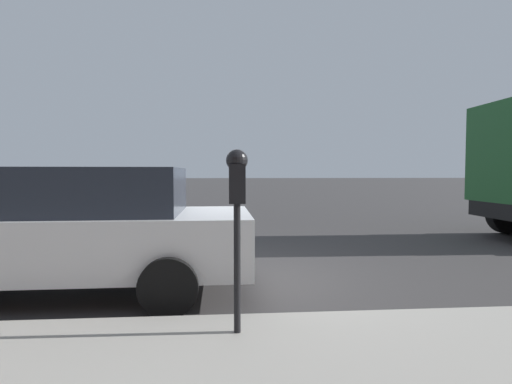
{
  "coord_description": "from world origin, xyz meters",
  "views": [
    {
      "loc": [
        -6.12,
        -0.14,
        1.53
      ],
      "look_at": [
        -2.25,
        -0.45,
        1.35
      ],
      "focal_mm": 28.0,
      "sensor_mm": 36.0,
      "label": 1
    }
  ],
  "objects": [
    {
      "name": "car_white",
      "position": [
        -0.96,
        1.91,
        0.83
      ],
      "size": [
        2.07,
        4.88,
        1.6
      ],
      "rotation": [
        0.0,
        0.0,
        0.01
      ],
      "color": "silver",
      "rests_on": "ground_plane"
    },
    {
      "name": "ground_plane",
      "position": [
        0.0,
        0.0,
        0.0
      ],
      "size": [
        220.0,
        220.0,
        0.0
      ],
      "primitive_type": "plane",
      "color": "#3D3A3A"
    },
    {
      "name": "parking_meter",
      "position": [
        -2.65,
        -0.25,
        1.36
      ],
      "size": [
        0.21,
        0.19,
        1.61
      ],
      "color": "black",
      "rests_on": "sidewalk"
    }
  ]
}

